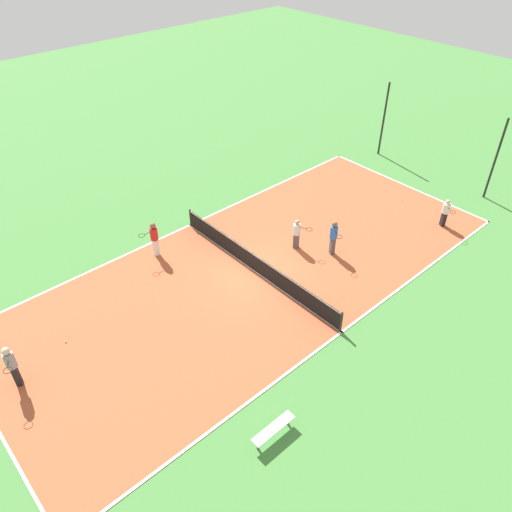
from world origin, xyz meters
The scene contains 13 objects.
ground_plane centered at (0.00, 0.00, 0.00)m, with size 80.00×80.00×0.00m, color #47843D.
court_surface centered at (0.00, 0.00, 0.01)m, with size 10.21×23.44×0.02m.
tennis_net centered at (0.00, 0.00, 0.51)m, with size 10.01×0.10×0.97m.
bench centered at (6.55, -5.16, 0.39)m, with size 0.36×1.62×0.45m.
player_far_white centered at (-0.06, 2.65, 0.92)m, with size 0.98×0.72×1.57m.
player_near_white centered at (3.62, 9.57, 0.88)m, with size 0.97×0.77×1.51m.
player_coach_red centered at (-4.07, -2.66, 1.06)m, with size 0.39×0.95×1.79m.
player_baseline_gray centered at (-0.93, -10.40, 1.10)m, with size 0.99×0.66×1.84m.
player_near_blue centered at (1.39, 3.58, 1.06)m, with size 0.98×0.72×1.78m.
tennis_ball_left_sideline centered at (-1.71, -8.33, 0.06)m, with size 0.07×0.07×0.07m, color #CCE033.
tennis_ball_near_net centered at (0.77, 10.16, 0.06)m, with size 0.07×0.07×0.07m, color #CCE033.
fence_post_back_left centered at (-3.62, 13.84, 2.29)m, with size 0.12×0.12×4.58m.
fence_post_back_right centered at (3.62, 13.84, 2.29)m, with size 0.12×0.12×4.58m.
Camera 1 is at (12.98, -11.68, 14.39)m, focal length 35.00 mm.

